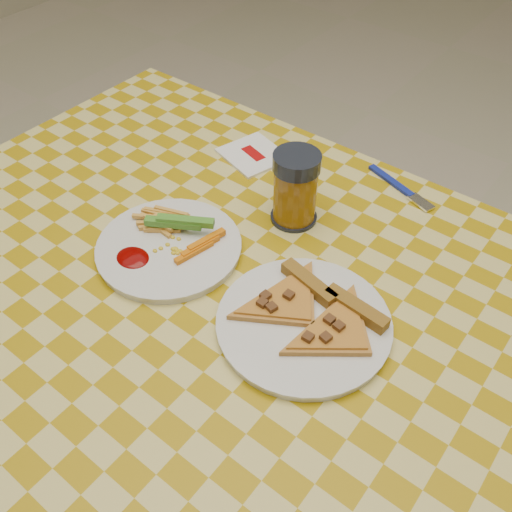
% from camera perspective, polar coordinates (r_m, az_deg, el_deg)
% --- Properties ---
extents(ground, '(8.00, 8.00, 0.00)m').
position_cam_1_polar(ground, '(1.53, -1.02, -22.96)').
color(ground, beige).
rests_on(ground, ground).
extents(table, '(1.28, 0.88, 0.76)m').
position_cam_1_polar(table, '(0.93, -1.55, -6.76)').
color(table, white).
rests_on(table, ground).
extents(plate_left, '(0.31, 0.31, 0.01)m').
position_cam_1_polar(plate_left, '(0.95, -8.67, 0.75)').
color(plate_left, silver).
rests_on(plate_left, table).
extents(plate_right, '(0.32, 0.32, 0.01)m').
position_cam_1_polar(plate_right, '(0.83, 4.78, -6.83)').
color(plate_right, silver).
rests_on(plate_right, table).
extents(fries_veggies, '(0.17, 0.16, 0.04)m').
position_cam_1_polar(fries_veggies, '(0.95, -8.52, 2.19)').
color(fries_veggies, '#FAC04F').
rests_on(fries_veggies, plate_left).
extents(pizza_slices, '(0.24, 0.22, 0.02)m').
position_cam_1_polar(pizza_slices, '(0.83, 5.64, -5.67)').
color(pizza_slices, gold).
rests_on(pizza_slices, plate_right).
extents(drink_glass, '(0.08, 0.08, 0.13)m').
position_cam_1_polar(drink_glass, '(0.96, 3.95, 6.73)').
color(drink_glass, black).
rests_on(drink_glass, table).
extents(napkin, '(0.14, 0.14, 0.01)m').
position_cam_1_polar(napkin, '(1.15, -0.28, 10.12)').
color(napkin, white).
rests_on(napkin, table).
extents(fork, '(0.15, 0.07, 0.01)m').
position_cam_1_polar(fork, '(1.09, 14.26, 6.65)').
color(fork, navy).
rests_on(fork, table).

